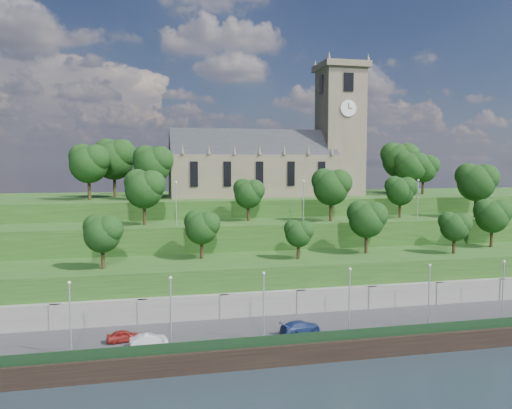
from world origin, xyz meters
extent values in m
plane|color=#1B242C|center=(0.00, 0.00, 0.00)|extent=(320.00, 320.00, 0.00)
cube|color=#2D2D30|center=(0.00, 6.00, 1.00)|extent=(160.00, 12.00, 2.00)
cube|color=black|center=(0.00, -0.05, 1.10)|extent=(160.00, 0.50, 2.20)
cube|color=#163219|center=(0.00, 0.60, 2.60)|extent=(160.00, 0.10, 1.20)
cube|color=slate|center=(0.00, 12.00, 2.50)|extent=(160.00, 2.00, 5.00)
cube|color=slate|center=(-35.00, 11.20, 2.50)|extent=(1.20, 0.60, 5.00)
cube|color=slate|center=(-25.00, 11.20, 2.50)|extent=(1.20, 0.60, 5.00)
cube|color=slate|center=(-15.00, 11.20, 2.50)|extent=(1.20, 0.60, 5.00)
cube|color=slate|center=(-5.00, 11.20, 2.50)|extent=(1.20, 0.60, 5.00)
cube|color=slate|center=(5.00, 11.20, 2.50)|extent=(1.20, 0.60, 5.00)
cube|color=slate|center=(15.00, 11.20, 2.50)|extent=(1.20, 0.60, 5.00)
cube|color=slate|center=(25.00, 11.20, 2.50)|extent=(1.20, 0.60, 5.00)
cube|color=#204517|center=(0.00, 18.00, 4.00)|extent=(160.00, 12.00, 8.00)
cube|color=#204517|center=(0.00, 29.00, 6.00)|extent=(160.00, 10.00, 12.00)
cube|color=#204517|center=(0.00, 50.00, 7.50)|extent=(160.00, 32.00, 15.00)
cube|color=brown|center=(-4.00, 46.00, 19.00)|extent=(32.00, 12.00, 8.00)
cube|color=black|center=(-4.00, 46.00, 23.00)|extent=(32.00, 10.18, 10.18)
cone|color=brown|center=(-18.00, 40.00, 23.90)|extent=(0.70, 0.70, 1.80)
cone|color=brown|center=(-13.33, 40.00, 23.90)|extent=(0.70, 0.70, 1.80)
cone|color=brown|center=(-8.67, 40.00, 23.90)|extent=(0.70, 0.70, 1.80)
cone|color=brown|center=(-4.00, 40.00, 23.90)|extent=(0.70, 0.70, 1.80)
cone|color=brown|center=(0.67, 40.00, 23.90)|extent=(0.70, 0.70, 1.80)
cone|color=brown|center=(5.33, 40.00, 23.90)|extent=(0.70, 0.70, 1.80)
cone|color=brown|center=(10.00, 40.00, 23.90)|extent=(0.70, 0.70, 1.80)
cube|color=black|center=(-16.00, 39.92, 19.50)|extent=(1.40, 0.25, 4.50)
cube|color=black|center=(-10.00, 39.92, 19.50)|extent=(1.40, 0.25, 4.50)
cube|color=black|center=(-4.00, 39.92, 19.50)|extent=(1.40, 0.25, 4.50)
cube|color=black|center=(2.00, 39.92, 19.50)|extent=(1.40, 0.25, 4.50)
cube|color=black|center=(8.00, 39.92, 19.50)|extent=(1.40, 0.25, 4.50)
cube|color=brown|center=(14.00, 46.00, 27.50)|extent=(8.00, 8.00, 25.00)
cube|color=brown|center=(14.00, 46.00, 40.60)|extent=(9.20, 9.20, 1.20)
cone|color=brown|center=(10.00, 42.00, 41.80)|extent=(0.80, 0.80, 1.60)
cone|color=brown|center=(10.00, 50.00, 41.80)|extent=(0.80, 0.80, 1.60)
cone|color=brown|center=(18.00, 42.00, 41.80)|extent=(0.80, 0.80, 1.60)
cone|color=brown|center=(18.00, 50.00, 41.80)|extent=(0.80, 0.80, 1.60)
cube|color=black|center=(14.00, 41.92, 37.00)|extent=(2.00, 0.25, 3.50)
cube|color=black|center=(14.00, 50.08, 37.00)|extent=(2.00, 0.25, 3.50)
cube|color=black|center=(9.92, 46.00, 37.00)|extent=(0.25, 2.00, 3.50)
cube|color=black|center=(18.08, 46.00, 37.00)|extent=(0.25, 2.00, 3.50)
cylinder|color=white|center=(14.00, 41.88, 32.00)|extent=(3.20, 0.30, 3.20)
cylinder|color=white|center=(18.12, 46.00, 32.00)|extent=(0.30, 3.20, 3.20)
cube|color=black|center=(14.00, 41.70, 32.50)|extent=(0.12, 0.05, 1.10)
cube|color=black|center=(14.40, 41.70, 32.00)|extent=(0.80, 0.05, 0.12)
cylinder|color=black|center=(-29.87, 16.00, 9.50)|extent=(0.49, 0.49, 3.00)
sphere|color=black|center=(-29.87, 16.00, 12.41)|extent=(4.67, 4.67, 4.67)
sphere|color=black|center=(-28.94, 15.53, 13.11)|extent=(3.50, 3.50, 3.50)
sphere|color=black|center=(-30.69, 16.58, 13.34)|extent=(3.27, 3.27, 3.27)
cylinder|color=black|center=(-16.85, 20.00, 9.47)|extent=(0.49, 0.49, 2.95)
sphere|color=black|center=(-16.85, 20.00, 12.33)|extent=(4.59, 4.59, 4.59)
sphere|color=black|center=(-15.94, 19.54, 13.01)|extent=(3.44, 3.44, 3.44)
sphere|color=black|center=(-17.66, 20.57, 13.24)|extent=(3.21, 3.21, 3.21)
cylinder|color=black|center=(-3.60, 17.00, 9.20)|extent=(0.47, 0.47, 2.39)
sphere|color=black|center=(-3.60, 17.00, 11.51)|extent=(3.72, 3.72, 3.72)
sphere|color=black|center=(-2.86, 16.63, 12.06)|extent=(2.79, 2.79, 2.79)
sphere|color=black|center=(-4.25, 17.46, 12.25)|extent=(2.60, 2.60, 2.60)
cylinder|color=black|center=(7.59, 19.00, 9.70)|extent=(0.51, 0.51, 3.39)
sphere|color=black|center=(7.59, 19.00, 12.98)|extent=(5.28, 5.28, 5.28)
sphere|color=black|center=(8.65, 18.47, 13.77)|extent=(3.96, 3.96, 3.96)
sphere|color=black|center=(6.67, 19.66, 14.03)|extent=(3.69, 3.69, 3.69)
cylinder|color=black|center=(20.26, 16.00, 9.35)|extent=(0.48, 0.48, 2.69)
sphere|color=black|center=(20.26, 16.00, 11.95)|extent=(4.19, 4.19, 4.19)
sphere|color=black|center=(21.10, 15.58, 12.57)|extent=(3.14, 3.14, 3.14)
sphere|color=black|center=(19.53, 16.52, 12.78)|extent=(2.93, 2.93, 2.93)
cylinder|color=black|center=(29.70, 20.00, 9.65)|extent=(0.51, 0.51, 3.31)
sphere|color=black|center=(29.70, 20.00, 12.85)|extent=(5.15, 5.15, 5.15)
sphere|color=black|center=(30.73, 19.49, 13.63)|extent=(3.86, 3.86, 3.86)
sphere|color=black|center=(28.80, 20.64, 13.88)|extent=(3.60, 3.60, 3.60)
cylinder|color=black|center=(-24.68, 28.00, 13.84)|extent=(0.52, 0.52, 3.68)
sphere|color=black|center=(-24.68, 28.00, 17.40)|extent=(5.72, 5.72, 5.72)
sphere|color=black|center=(-23.53, 27.43, 18.25)|extent=(4.29, 4.29, 4.29)
sphere|color=black|center=(-25.68, 28.72, 18.54)|extent=(4.01, 4.01, 4.01)
cylinder|color=black|center=(-8.12, 30.00, 13.49)|extent=(0.49, 0.49, 2.97)
sphere|color=black|center=(-8.12, 30.00, 16.36)|extent=(4.63, 4.63, 4.63)
sphere|color=black|center=(-7.20, 29.54, 17.06)|extent=(3.47, 3.47, 3.47)
sphere|color=black|center=(-8.93, 30.58, 17.29)|extent=(3.24, 3.24, 3.24)
cylinder|color=black|center=(4.98, 27.00, 13.85)|extent=(0.52, 0.52, 3.70)
sphere|color=black|center=(4.98, 27.00, 17.43)|extent=(5.76, 5.76, 5.76)
sphere|color=black|center=(6.13, 26.42, 18.29)|extent=(4.32, 4.32, 4.32)
sphere|color=black|center=(3.97, 27.72, 18.58)|extent=(4.03, 4.03, 4.03)
cylinder|color=black|center=(18.40, 29.00, 13.55)|extent=(0.50, 0.50, 3.11)
sphere|color=black|center=(18.40, 29.00, 16.56)|extent=(4.84, 4.84, 4.84)
sphere|color=black|center=(19.37, 28.52, 17.28)|extent=(3.63, 3.63, 3.63)
sphere|color=black|center=(17.55, 29.60, 17.53)|extent=(3.38, 3.38, 3.38)
cylinder|color=black|center=(31.70, 27.00, 14.04)|extent=(0.54, 0.54, 4.08)
sphere|color=black|center=(31.70, 27.00, 17.98)|extent=(6.35, 6.35, 6.35)
sphere|color=black|center=(32.97, 26.37, 18.94)|extent=(4.76, 4.76, 4.76)
sphere|color=black|center=(30.59, 27.79, 19.25)|extent=(4.44, 4.44, 4.44)
cylinder|color=black|center=(-34.13, 42.00, 17.12)|extent=(0.55, 0.55, 4.25)
sphere|color=black|center=(-34.13, 42.00, 21.23)|extent=(6.61, 6.61, 6.61)
sphere|color=black|center=(-32.81, 41.34, 22.22)|extent=(4.96, 4.96, 4.96)
sphere|color=black|center=(-35.29, 42.83, 22.55)|extent=(4.63, 4.63, 4.63)
cylinder|color=black|center=(-30.20, 48.00, 17.39)|extent=(0.57, 0.57, 4.77)
sphere|color=black|center=(-30.20, 48.00, 22.00)|extent=(7.42, 7.42, 7.42)
sphere|color=black|center=(-28.71, 47.26, 23.11)|extent=(5.57, 5.57, 5.57)
sphere|color=black|center=(-31.50, 48.93, 23.48)|extent=(5.20, 5.20, 5.20)
cylinder|color=black|center=(-23.26, 40.00, 17.07)|extent=(0.54, 0.54, 4.13)
sphere|color=black|center=(-23.26, 40.00, 21.06)|extent=(6.43, 6.43, 6.43)
sphere|color=black|center=(-21.98, 39.36, 22.03)|extent=(4.82, 4.82, 4.82)
sphere|color=black|center=(-24.39, 40.80, 22.35)|extent=(4.50, 4.50, 4.50)
cylinder|color=black|center=(27.61, 42.00, 16.89)|extent=(0.53, 0.53, 3.79)
sphere|color=black|center=(27.61, 42.00, 20.56)|extent=(5.89, 5.89, 5.89)
sphere|color=black|center=(28.79, 41.41, 21.44)|extent=(4.42, 4.42, 4.42)
sphere|color=black|center=(26.58, 42.74, 21.73)|extent=(4.13, 4.13, 4.13)
cylinder|color=black|center=(29.43, 50.00, 17.36)|extent=(0.57, 0.57, 4.73)
sphere|color=black|center=(29.43, 50.00, 21.93)|extent=(7.35, 7.35, 7.35)
sphere|color=black|center=(30.90, 49.26, 23.04)|extent=(5.52, 5.52, 5.52)
sphere|color=black|center=(28.14, 50.92, 23.40)|extent=(5.15, 5.15, 5.15)
cylinder|color=black|center=(31.61, 44.00, 16.78)|extent=(0.52, 0.52, 3.56)
sphere|color=black|center=(31.61, 44.00, 20.22)|extent=(5.54, 5.54, 5.54)
sphere|color=black|center=(32.72, 43.45, 21.05)|extent=(4.15, 4.15, 4.15)
sphere|color=black|center=(30.64, 44.69, 21.33)|extent=(3.87, 3.87, 3.87)
cylinder|color=#B2B2B7|center=(-32.00, 2.50, 5.68)|extent=(0.16, 0.16, 7.36)
sphere|color=silver|center=(-32.00, 2.50, 9.48)|extent=(0.36, 0.36, 0.36)
cylinder|color=#B2B2B7|center=(-22.00, 2.50, 5.68)|extent=(0.16, 0.16, 7.36)
sphere|color=silver|center=(-22.00, 2.50, 9.48)|extent=(0.36, 0.36, 0.36)
cylinder|color=#B2B2B7|center=(-12.00, 2.50, 5.68)|extent=(0.16, 0.16, 7.36)
sphere|color=silver|center=(-12.00, 2.50, 9.48)|extent=(0.36, 0.36, 0.36)
cylinder|color=#B2B2B7|center=(-2.00, 2.50, 5.68)|extent=(0.16, 0.16, 7.36)
sphere|color=silver|center=(-2.00, 2.50, 9.48)|extent=(0.36, 0.36, 0.36)
cylinder|color=#B2B2B7|center=(8.00, 2.50, 5.68)|extent=(0.16, 0.16, 7.36)
sphere|color=silver|center=(8.00, 2.50, 9.48)|extent=(0.36, 0.36, 0.36)
cylinder|color=#B2B2B7|center=(18.00, 2.50, 5.68)|extent=(0.16, 0.16, 7.36)
sphere|color=silver|center=(18.00, 2.50, 9.48)|extent=(0.36, 0.36, 0.36)
cylinder|color=#B2B2B7|center=(-20.00, 26.00, 15.24)|extent=(0.16, 0.16, 6.48)
sphere|color=silver|center=(-20.00, 26.00, 18.60)|extent=(0.36, 0.36, 0.36)
cylinder|color=#B2B2B7|center=(0.00, 26.00, 15.24)|extent=(0.16, 0.16, 6.48)
sphere|color=silver|center=(0.00, 26.00, 18.60)|extent=(0.36, 0.36, 0.36)
cylinder|color=#B2B2B7|center=(20.00, 26.00, 15.24)|extent=(0.16, 0.16, 6.48)
sphere|color=silver|center=(20.00, 26.00, 18.60)|extent=(0.36, 0.36, 0.36)
imported|color=maroon|center=(-26.94, 5.41, 2.63)|extent=(3.88, 1.94, 1.27)
imported|color=#B7B7BC|center=(-24.33, 3.53, 2.65)|extent=(4.08, 1.96, 1.29)
imported|color=navy|center=(-7.31, 4.00, 2.70)|extent=(5.16, 3.12, 1.40)
camera|label=1|loc=(-24.19, -49.38, 21.38)|focal=35.00mm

